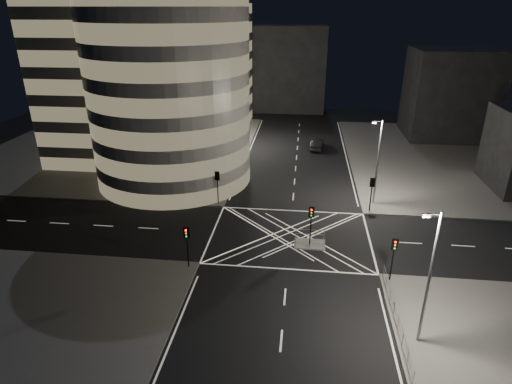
# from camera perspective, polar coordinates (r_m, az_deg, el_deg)

# --- Properties ---
(ground) EXTENTS (120.00, 120.00, 0.00)m
(ground) POSITION_cam_1_polar(r_m,az_deg,el_deg) (44.11, 4.55, -5.90)
(ground) COLOR black
(ground) RESTS_ON ground
(sidewalk_far_left) EXTENTS (42.00, 42.00, 0.15)m
(sidewalk_far_left) POSITION_cam_1_polar(r_m,az_deg,el_deg) (75.10, -17.34, 5.77)
(sidewalk_far_left) COLOR #5A5754
(sidewalk_far_left) RESTS_ON ground
(sidewalk_far_right) EXTENTS (42.00, 42.00, 0.15)m
(sidewalk_far_right) POSITION_cam_1_polar(r_m,az_deg,el_deg) (74.41, 28.44, 3.79)
(sidewalk_far_right) COLOR #5A5754
(sidewalk_far_right) RESTS_ON ground
(central_island) EXTENTS (3.00, 2.00, 0.15)m
(central_island) POSITION_cam_1_polar(r_m,az_deg,el_deg) (42.78, 7.16, -6.92)
(central_island) COLOR slate
(central_island) RESTS_ON ground
(office_tower_curved) EXTENTS (30.00, 29.00, 27.20)m
(office_tower_curved) POSITION_cam_1_polar(r_m,az_deg,el_deg) (61.79, -14.51, 14.47)
(office_tower_curved) COLOR gray
(office_tower_curved) RESTS_ON sidewalk_far_left
(office_block_rear) EXTENTS (24.00, 16.00, 22.00)m
(office_block_rear) POSITION_cam_1_polar(r_m,az_deg,el_deg) (84.29, -9.67, 16.08)
(office_block_rear) COLOR gray
(office_block_rear) RESTS_ON sidewalk_far_left
(building_right_far) EXTENTS (14.00, 12.00, 15.00)m
(building_right_far) POSITION_cam_1_polar(r_m,az_deg,el_deg) (83.54, 24.46, 11.85)
(building_right_far) COLOR black
(building_right_far) RESTS_ON sidewalk_far_right
(building_far_end) EXTENTS (18.00, 8.00, 18.00)m
(building_far_end) POSITION_cam_1_polar(r_m,az_deg,el_deg) (97.39, 3.73, 16.03)
(building_far_end) COLOR black
(building_far_end) RESTS_ON ground
(tree_a) EXTENTS (4.72, 4.72, 7.22)m
(tree_a) POSITION_cam_1_polar(r_m,az_deg,el_deg) (51.66, -6.61, 4.19)
(tree_a) COLOR black
(tree_a) RESTS_ON sidewalk_far_left
(tree_b) EXTENTS (3.91, 3.91, 6.85)m
(tree_b) POSITION_cam_1_polar(r_m,az_deg,el_deg) (57.19, -5.30, 6.25)
(tree_b) COLOR black
(tree_b) RESTS_ON sidewalk_far_left
(tree_c) EXTENTS (3.83, 3.83, 7.07)m
(tree_c) POSITION_cam_1_polar(r_m,az_deg,el_deg) (62.77, -4.21, 8.10)
(tree_c) COLOR black
(tree_c) RESTS_ON sidewalk_far_left
(tree_d) EXTENTS (4.40, 4.40, 7.13)m
(tree_d) POSITION_cam_1_polar(r_m,az_deg,el_deg) (68.54, -3.29, 9.23)
(tree_d) COLOR black
(tree_d) RESTS_ON sidewalk_far_left
(tree_e) EXTENTS (3.49, 3.49, 6.04)m
(tree_e) POSITION_cam_1_polar(r_m,az_deg,el_deg) (74.42, -2.50, 9.94)
(tree_e) COLOR black
(tree_e) RESTS_ON sidewalk_far_left
(traffic_signal_fl) EXTENTS (0.55, 0.22, 4.00)m
(traffic_signal_fl) POSITION_cam_1_polar(r_m,az_deg,el_deg) (49.91, -5.16, 1.41)
(traffic_signal_fl) COLOR black
(traffic_signal_fl) RESTS_ON sidewalk_far_left
(traffic_signal_nl) EXTENTS (0.55, 0.22, 4.00)m
(traffic_signal_nl) POSITION_cam_1_polar(r_m,az_deg,el_deg) (38.01, -9.19, -6.28)
(traffic_signal_nl) COLOR black
(traffic_signal_nl) RESTS_ON sidewalk_near_left
(traffic_signal_fr) EXTENTS (0.55, 0.22, 4.00)m
(traffic_signal_fr) POSITION_cam_1_polar(r_m,az_deg,el_deg) (49.59, 15.19, 0.50)
(traffic_signal_fr) COLOR black
(traffic_signal_fr) RESTS_ON sidewalk_far_right
(traffic_signal_nr) EXTENTS (0.55, 0.22, 4.00)m
(traffic_signal_nr) POSITION_cam_1_polar(r_m,az_deg,el_deg) (37.60, 17.89, -7.58)
(traffic_signal_nr) COLOR black
(traffic_signal_nr) RESTS_ON sidewalk_near_right
(traffic_signal_island) EXTENTS (0.55, 0.22, 4.00)m
(traffic_signal_island) POSITION_cam_1_polar(r_m,az_deg,el_deg) (41.42, 7.36, -3.53)
(traffic_signal_island) COLOR black
(traffic_signal_island) RESTS_ON central_island
(street_lamp_left_near) EXTENTS (1.25, 0.25, 10.00)m
(street_lamp_left_near) POSITION_cam_1_polar(r_m,az_deg,el_deg) (53.94, -4.85, 6.10)
(street_lamp_left_near) COLOR slate
(street_lamp_left_near) RESTS_ON sidewalk_far_left
(street_lamp_left_far) EXTENTS (1.25, 0.25, 10.00)m
(street_lamp_left_far) POSITION_cam_1_polar(r_m,az_deg,el_deg) (71.06, -2.04, 10.43)
(street_lamp_left_far) COLOR slate
(street_lamp_left_far) RESTS_ON sidewalk_far_left
(street_lamp_right_far) EXTENTS (1.25, 0.25, 10.00)m
(street_lamp_right_far) POSITION_cam_1_polar(r_m,az_deg,el_deg) (50.82, 15.89, 4.16)
(street_lamp_right_far) COLOR slate
(street_lamp_right_far) RESTS_ON sidewalk_far_right
(street_lamp_right_near) EXTENTS (1.25, 0.25, 10.00)m
(street_lamp_right_near) POSITION_cam_1_polar(r_m,az_deg,el_deg) (30.48, 22.06, -10.27)
(street_lamp_right_near) COLOR slate
(street_lamp_right_near) RESTS_ON sidewalk_near_right
(railing_near_right) EXTENTS (0.06, 11.70, 1.10)m
(railing_near_right) POSITION_cam_1_polar(r_m,az_deg,el_deg) (34.40, 18.17, -15.32)
(railing_near_right) COLOR slate
(railing_near_right) RESTS_ON sidewalk_near_right
(railing_island_south) EXTENTS (2.80, 0.06, 1.10)m
(railing_island_south) POSITION_cam_1_polar(r_m,az_deg,el_deg) (41.69, 7.21, -6.80)
(railing_island_south) COLOR slate
(railing_island_south) RESTS_ON central_island
(railing_island_north) EXTENTS (2.80, 0.06, 1.10)m
(railing_island_north) POSITION_cam_1_polar(r_m,az_deg,el_deg) (43.25, 7.20, -5.60)
(railing_island_north) COLOR slate
(railing_island_north) RESTS_ON central_island
(sedan) EXTENTS (2.41, 5.39, 1.72)m
(sedan) POSITION_cam_1_polar(r_m,az_deg,el_deg) (71.22, 8.14, 6.34)
(sedan) COLOR black
(sedan) RESTS_ON ground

